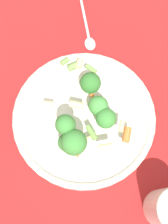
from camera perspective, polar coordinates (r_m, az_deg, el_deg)
ground_plane at (r=0.57m, az=0.00°, el=-1.81°), size 3.00×3.00×0.00m
bowl at (r=0.55m, az=0.00°, el=-1.18°), size 0.30×0.30×0.04m
pasta_salad at (r=0.49m, az=-0.03°, el=-1.21°), size 0.21×0.18×0.09m
spoon at (r=0.68m, az=0.62°, el=17.75°), size 0.19×0.09×0.01m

